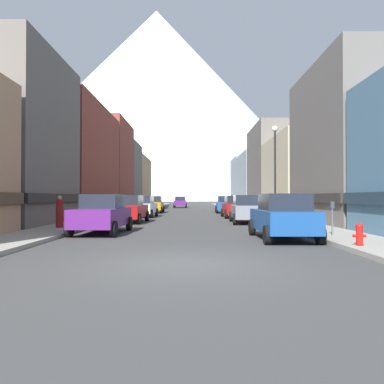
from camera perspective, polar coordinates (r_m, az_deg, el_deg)
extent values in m
plane|color=#3A3A3A|center=(9.52, -1.70, -10.73)|extent=(400.00, 400.00, 0.00)
cube|color=gray|center=(44.88, -8.36, -2.79)|extent=(2.50, 100.00, 0.15)
cube|color=gray|center=(44.80, 7.69, -2.80)|extent=(2.50, 100.00, 0.15)
cube|color=brown|center=(35.95, -19.39, 4.37)|extent=(8.27, 13.79, 9.71)
cube|color=#3B1B16|center=(35.81, -19.42, -0.82)|extent=(8.57, 13.79, 0.50)
cube|color=brown|center=(47.50, -13.94, 3.73)|extent=(7.31, 10.01, 10.75)
cube|color=#3B1B16|center=(47.35, -13.96, -0.83)|extent=(7.61, 10.01, 0.50)
cube|color=#66605B|center=(56.40, -11.20, 2.36)|extent=(6.37, 8.04, 9.48)
cube|color=#2D2B29|center=(56.32, -11.21, -0.83)|extent=(6.67, 8.04, 0.50)
cube|color=tan|center=(67.24, -9.54, 1.46)|extent=(6.76, 13.35, 8.57)
cube|color=brown|center=(67.19, -9.54, -0.83)|extent=(7.06, 13.35, 0.50)
cube|color=beige|center=(35.87, 17.54, 2.25)|extent=(7.14, 11.10, 7.06)
cube|color=#595444|center=(35.82, 17.55, -0.83)|extent=(7.44, 11.10, 0.50)
cube|color=#66605B|center=(46.40, 13.63, 3.37)|extent=(7.36, 10.37, 9.99)
cube|color=#2D2B29|center=(46.28, 13.64, -0.83)|extent=(7.66, 10.37, 0.50)
cube|color=#99A5B2|center=(57.48, 10.48, 1.61)|extent=(6.43, 11.44, 8.10)
cube|color=#444A50|center=(57.42, 10.49, -0.83)|extent=(6.73, 11.44, 0.50)
cube|color=#99A5B2|center=(67.81, 8.98, 1.40)|extent=(6.67, 9.40, 8.48)
cube|color=#444A50|center=(67.76, 8.98, -0.83)|extent=(6.97, 9.40, 0.50)
cube|color=#591E72|center=(17.80, -13.26, -3.68)|extent=(1.96, 4.45, 0.80)
cube|color=#1E232D|center=(18.02, -13.05, -1.36)|extent=(1.66, 2.24, 0.64)
cylinder|color=black|center=(16.01, -11.59, -5.45)|extent=(0.24, 0.69, 0.68)
cylinder|color=black|center=(16.52, -17.84, -5.28)|extent=(0.24, 0.69, 0.68)
cylinder|color=black|center=(19.23, -9.34, -4.67)|extent=(0.24, 0.69, 0.68)
cylinder|color=black|center=(19.66, -14.63, -4.57)|extent=(0.24, 0.69, 0.68)
cube|color=#9E1111|center=(25.12, -9.34, -2.85)|extent=(1.96, 4.45, 0.80)
cube|color=#1E232D|center=(24.86, -9.45, -1.21)|extent=(1.66, 2.24, 0.64)
cylinder|color=black|center=(26.94, -10.60, -3.56)|extent=(0.24, 0.69, 0.68)
cylinder|color=black|center=(26.61, -6.72, -3.60)|extent=(0.24, 0.69, 0.68)
cylinder|color=black|center=(23.73, -12.29, -3.93)|extent=(0.24, 0.69, 0.68)
cylinder|color=black|center=(23.35, -7.89, -3.99)|extent=(0.24, 0.69, 0.68)
cube|color=silver|center=(32.04, -7.31, -2.41)|extent=(1.99, 4.46, 0.80)
cube|color=#1E232D|center=(31.78, -7.38, -1.12)|extent=(1.68, 2.26, 0.64)
cylinder|color=black|center=(33.83, -8.39, -3.00)|extent=(0.24, 0.69, 0.68)
cylinder|color=black|center=(33.55, -5.29, -3.02)|extent=(0.24, 0.69, 0.68)
cylinder|color=black|center=(30.59, -9.51, -3.23)|extent=(0.24, 0.69, 0.68)
cylinder|color=black|center=(30.28, -6.09, -3.26)|extent=(0.24, 0.69, 0.68)
cube|color=#B28419|center=(40.72, -5.73, -2.07)|extent=(1.88, 4.42, 0.80)
cube|color=#1E232D|center=(40.46, -5.77, -1.06)|extent=(1.62, 2.21, 0.64)
cylinder|color=black|center=(42.47, -6.77, -2.55)|extent=(0.23, 0.68, 0.68)
cylinder|color=black|center=(42.31, -4.29, -2.56)|extent=(0.23, 0.68, 0.68)
cylinder|color=black|center=(39.19, -7.30, -2.70)|extent=(0.23, 0.68, 0.68)
cylinder|color=black|center=(39.01, -4.61, -2.71)|extent=(0.23, 0.68, 0.68)
cube|color=#19478C|center=(15.29, 13.36, -4.16)|extent=(1.85, 4.41, 0.80)
cube|color=#1E232D|center=(15.02, 13.57, -1.47)|extent=(1.61, 2.20, 0.64)
cylinder|color=black|center=(16.75, 8.96, -5.24)|extent=(0.22, 0.68, 0.68)
cylinder|color=black|center=(17.14, 15.07, -5.13)|extent=(0.22, 0.68, 0.68)
cylinder|color=black|center=(13.52, 11.19, -6.31)|extent=(0.22, 0.68, 0.68)
cylinder|color=black|center=(13.99, 18.64, -6.09)|extent=(0.22, 0.68, 0.68)
cube|color=slate|center=(24.48, 8.29, -2.90)|extent=(2.00, 4.46, 0.80)
cube|color=#1E232D|center=(24.72, 8.23, -1.21)|extent=(1.68, 2.26, 0.64)
cylinder|color=black|center=(22.99, 11.03, -4.03)|extent=(0.24, 0.69, 0.68)
cylinder|color=black|center=(22.78, 6.44, -4.07)|extent=(0.24, 0.69, 0.68)
cylinder|color=black|center=(26.25, 9.91, -3.63)|extent=(0.24, 0.69, 0.68)
cylinder|color=black|center=(26.06, 5.89, -3.66)|extent=(0.24, 0.69, 0.68)
cube|color=#9E1111|center=(31.08, 6.53, -2.46)|extent=(1.89, 4.42, 0.80)
cube|color=#1E232D|center=(30.82, 6.58, -1.13)|extent=(1.62, 2.22, 0.64)
cylinder|color=black|center=(32.64, 4.56, -3.08)|extent=(0.23, 0.68, 0.68)
cylinder|color=black|center=(32.86, 7.76, -3.06)|extent=(0.23, 0.68, 0.68)
cylinder|color=black|center=(29.36, 5.14, -3.34)|extent=(0.23, 0.68, 0.68)
cylinder|color=black|center=(29.60, 8.70, -3.31)|extent=(0.23, 0.68, 0.68)
cube|color=#19478C|center=(40.53, 5.00, -2.07)|extent=(1.98, 4.46, 0.80)
cube|color=#1E232D|center=(40.27, 5.02, -1.06)|extent=(1.67, 2.25, 0.64)
cylinder|color=black|center=(42.15, 3.63, -2.57)|extent=(0.24, 0.69, 0.68)
cylinder|color=black|center=(42.25, 6.13, -2.56)|extent=(0.24, 0.69, 0.68)
cylinder|color=black|center=(38.85, 3.78, -2.72)|extent=(0.24, 0.69, 0.68)
cylinder|color=black|center=(38.96, 6.49, -2.71)|extent=(0.24, 0.69, 0.68)
cube|color=#591E72|center=(61.14, -1.74, -1.65)|extent=(1.84, 4.40, 0.80)
cube|color=#1E232D|center=(61.38, -1.74, -0.97)|extent=(1.60, 2.20, 0.64)
cylinder|color=black|center=(59.47, -0.91, -2.06)|extent=(0.22, 0.68, 0.68)
cylinder|color=black|center=(59.53, -2.68, -2.05)|extent=(0.22, 0.68, 0.68)
cylinder|color=black|center=(62.77, -0.86, -1.99)|extent=(0.22, 0.68, 0.68)
cylinder|color=black|center=(62.83, -2.54, -1.99)|extent=(0.22, 0.68, 0.68)
cylinder|color=red|center=(12.92, 23.74, -6.13)|extent=(0.20, 0.20, 0.55)
sphere|color=red|center=(12.90, 23.73, -4.72)|extent=(0.22, 0.22, 0.22)
cylinder|color=red|center=(12.86, 23.12, -6.04)|extent=(0.10, 0.09, 0.09)
cylinder|color=red|center=(12.98, 24.34, -5.98)|extent=(0.10, 0.09, 0.09)
cylinder|color=#595960|center=(15.88, 20.22, -4.24)|extent=(0.06, 0.06, 1.05)
cube|color=#33383F|center=(15.85, 20.21, -1.84)|extent=(0.14, 0.10, 0.28)
cylinder|color=#4C5156|center=(22.33, 15.82, -3.44)|extent=(0.56, 0.56, 0.90)
cylinder|color=#2D2D33|center=(22.31, 15.81, -2.19)|extent=(0.59, 0.59, 0.08)
cylinder|color=gray|center=(26.88, -15.73, -3.61)|extent=(0.43, 0.43, 0.32)
sphere|color=#198837|center=(26.87, -15.72, -2.81)|extent=(0.54, 0.54, 0.54)
cylinder|color=maroon|center=(19.94, -19.13, -3.09)|extent=(0.36, 0.36, 1.36)
sphere|color=tan|center=(19.92, -19.12, -0.83)|extent=(0.22, 0.22, 0.22)
cylinder|color=black|center=(23.82, 12.32, 2.25)|extent=(0.12, 0.12, 5.50)
sphere|color=white|center=(24.15, 12.29, 9.20)|extent=(0.36, 0.36, 0.36)
cone|color=silver|center=(278.38, -5.31, 12.82)|extent=(238.07, 238.07, 134.41)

